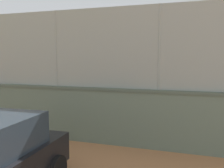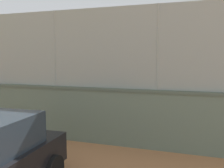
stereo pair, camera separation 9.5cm
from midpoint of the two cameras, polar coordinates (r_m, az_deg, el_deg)
The scene contains 5 objects.
ground_plane at distance 21.89m, azimuth 0.36°, elevation -1.01°, with size 260.00×260.00×0.00m, color #A36B42.
player_crossing_court at distance 20.92m, azimuth 13.38°, elevation 1.09°, with size 1.15×0.77×1.59m.
player_baseline_waiting at distance 22.45m, azimuth -1.08°, elevation 1.56°, with size 0.75×1.25×1.59m.
player_near_wall_returning at distance 16.04m, azimuth 13.46°, elevation -0.48°, with size 1.16×0.70×1.51m.
sports_ball at distance 20.17m, azimuth 12.18°, elevation 2.81°, with size 0.20×0.20×0.20m, color yellow.
Camera 1 is at (-6.05, 20.88, 2.60)m, focal length 40.54 mm.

